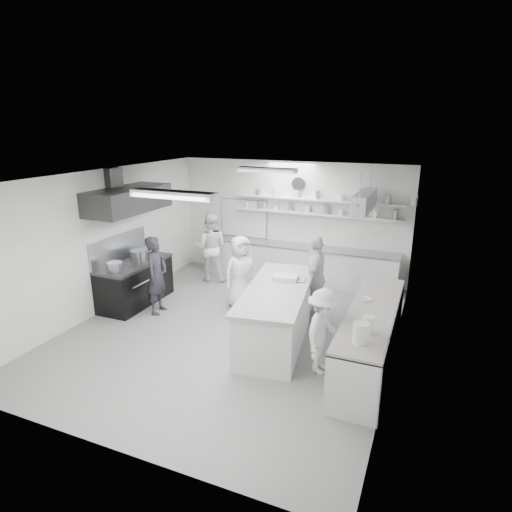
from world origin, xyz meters
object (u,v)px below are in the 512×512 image
at_px(cook_back, 211,247).
at_px(stove, 135,284).
at_px(right_counter, 370,338).
at_px(prep_island, 277,315).
at_px(back_counter, 297,263).
at_px(cook_stove, 157,275).

bearing_deg(cook_back, stove, 50.99).
bearing_deg(right_counter, prep_island, 173.57).
relative_size(right_counter, prep_island, 1.23).
bearing_deg(stove, prep_island, -6.56).
xyz_separation_m(right_counter, cook_back, (-4.40, 2.58, 0.41)).
distance_m(back_counter, right_counter, 4.13).
height_order(stove, cook_back, cook_back).
relative_size(right_counter, cook_stove, 1.97).
xyz_separation_m(back_counter, prep_island, (0.62, -3.20, 0.03)).
xyz_separation_m(right_counter, cook_stove, (-4.49, 0.38, 0.37)).
height_order(stove, back_counter, back_counter).
relative_size(back_counter, cook_stove, 2.99).
bearing_deg(cook_stove, cook_back, -9.73).
bearing_deg(prep_island, cook_back, 129.69).
relative_size(cook_stove, cook_back, 0.95).
height_order(right_counter, cook_stove, cook_stove).
bearing_deg(back_counter, prep_island, -79.07).
height_order(right_counter, cook_back, cook_back).
xyz_separation_m(back_counter, cook_back, (-2.05, -0.82, 0.42)).
xyz_separation_m(prep_island, cook_back, (-2.67, 2.39, 0.38)).
bearing_deg(prep_island, stove, 164.93).
height_order(prep_island, cook_stove, cook_stove).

